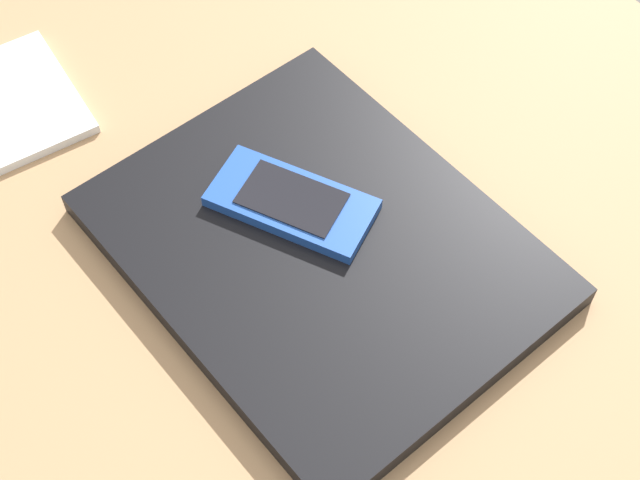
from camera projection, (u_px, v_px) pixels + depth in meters
The scene contains 3 objects.
desk_surface at pixel (393, 362), 64.14cm from camera, with size 120.00×80.00×3.00cm, color #9E7751.
laptop_closed at pixel (320, 248), 66.55cm from camera, with size 30.67×24.17×1.84cm, color black.
cell_phone_on_laptop at pixel (292, 202), 67.10cm from camera, with size 13.15×10.19×1.09cm.
Camera 1 is at (-19.67, 22.06, 59.27)cm, focal length 51.93 mm.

